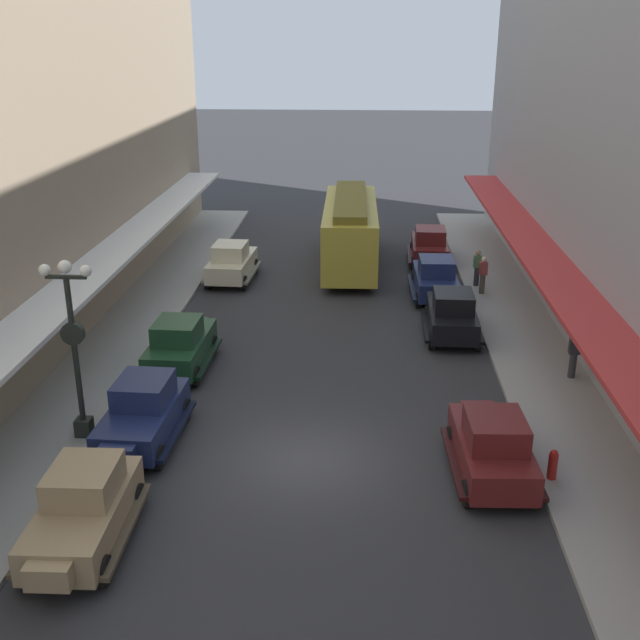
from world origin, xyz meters
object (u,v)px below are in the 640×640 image
Objects in this scene: streetcar at (350,229)px; pedestrian_0 at (574,354)px; parked_car_3 at (232,261)px; lamp_post_with_clock at (74,342)px; parked_car_6 at (143,411)px; pedestrian_2 at (477,268)px; parked_car_0 at (452,313)px; parked_car_5 at (180,343)px; fire_hydrant at (553,464)px; parked_car_2 at (430,245)px; parked_car_1 at (435,277)px; parked_car_7 at (492,445)px; pedestrian_1 at (483,275)px; parked_car_4 at (83,507)px.

pedestrian_0 is (7.63, -13.00, -0.91)m from streetcar.
lamp_post_with_clock reaches higher than parked_car_3.
streetcar is 19.17m from lamp_post_with_clock.
pedestrian_2 is (11.19, 14.53, 0.05)m from parked_car_6.
parked_car_0 and parked_car_5 have the same top height.
parked_car_5 is 5.23× the size of fire_hydrant.
streetcar is at bearing 26.59° from parked_car_3.
parked_car_5 is 12.92m from fire_hydrant.
parked_car_2 is 10.01m from parked_car_3.
parked_car_5 is 13.92m from streetcar.
pedestrian_2 is at bearing -65.57° from parked_car_2.
lamp_post_with_clock reaches higher than parked_car_1.
streetcar is (5.42, 2.71, 0.96)m from parked_car_3.
parked_car_7 is 19.52m from streetcar.
parked_car_5 is 0.83× the size of lamp_post_with_clock.
streetcar reaches higher than parked_car_6.
pedestrian_0 is at bearing -1.14° from parked_car_5.
lamp_post_with_clock reaches higher than streetcar.
streetcar is at bearing 113.87° from parked_car_0.
lamp_post_with_clock reaches higher than parked_car_0.
parked_car_2 is 19.85m from parked_car_7.
parked_car_0 is 1.00× the size of parked_car_1.
parked_car_6 is at bearing -88.77° from parked_car_5.
parked_car_2 is 2.62× the size of pedestrian_0.
parked_car_3 is 2.63× the size of pedestrian_2.
pedestrian_1 is at bearing 8.13° from parked_car_1.
parked_car_0 is at bearing -86.79° from parked_car_1.
parked_car_2 is 25.01m from parked_car_4.
parked_car_1 is 2.43m from pedestrian_2.
streetcar is at bearing 120.43° from pedestrian_0.
streetcar is (-4.07, 19.07, 0.96)m from parked_car_7.
parked_car_2 is 1.00× the size of parked_car_5.
pedestrian_1 is (13.03, 13.41, -2.00)m from lamp_post_with_clock.
parked_car_4 is at bearing -125.81° from parked_car_0.
streetcar is (5.42, 17.76, 0.96)m from parked_car_6.
parked_car_7 is at bearing -89.69° from parked_car_2.
parked_car_0 is 0.99× the size of parked_car_7.
pedestrian_1 is (1.92, -5.12, 0.05)m from parked_car_2.
pedestrian_0 and pedestrian_1 have the same top height.
parked_car_4 and parked_car_6 have the same top height.
parked_car_4 is 2.61× the size of pedestrian_1.
parked_car_5 is at bearing -143.64° from pedestrian_1.
parked_car_4 is 11.51m from fire_hydrant.
lamp_post_with_clock is 13.07m from fire_hydrant.
parked_car_2 is 5.24× the size of fire_hydrant.
parked_car_2 is at bearing 88.32° from parked_car_1.
parked_car_7 reaches higher than pedestrian_2.
parked_car_0 is 9.90m from parked_car_7.
parked_car_3 is at bearing 90.01° from parked_car_6.
parked_car_7 is at bearing 171.85° from fire_hydrant.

